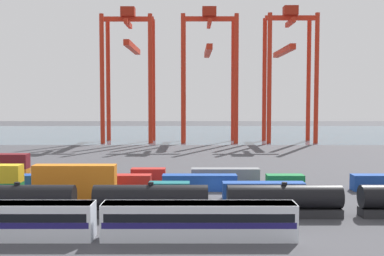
{
  "coord_description": "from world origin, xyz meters",
  "views": [
    {
      "loc": [
        -3.43,
        -71.69,
        14.81
      ],
      "look_at": [
        -3.09,
        36.38,
        8.22
      ],
      "focal_mm": 43.55,
      "sensor_mm": 36.0,
      "label": 1
    }
  ],
  "objects_px": {
    "shipping_container_2": "(74,191)",
    "shipping_container_8": "(198,183)",
    "gantry_crane_central": "(207,62)",
    "shipping_container_17": "(224,176)",
    "freight_tank_row": "(283,200)",
    "gantry_crane_west": "(128,61)",
    "shipping_container_15": "(70,176)",
    "shipping_container_5": "(262,191)",
    "shipping_container_6": "(27,183)",
    "passenger_train": "(96,219)",
    "gantry_crane_east": "(287,62)"
  },
  "relations": [
    {
      "from": "gantry_crane_west",
      "to": "shipping_container_15",
      "type": "bearing_deg",
      "value": -89.56
    },
    {
      "from": "shipping_container_2",
      "to": "shipping_container_17",
      "type": "distance_m",
      "value": 27.11
    },
    {
      "from": "freight_tank_row",
      "to": "shipping_container_8",
      "type": "distance_m",
      "value": 20.03
    },
    {
      "from": "passenger_train",
      "to": "shipping_container_15",
      "type": "bearing_deg",
      "value": 108.96
    },
    {
      "from": "passenger_train",
      "to": "freight_tank_row",
      "type": "xyz_separation_m",
      "value": [
        21.65,
        9.49,
        -0.05
      ]
    },
    {
      "from": "shipping_container_2",
      "to": "shipping_container_15",
      "type": "relative_size",
      "value": 1.0
    },
    {
      "from": "shipping_container_15",
      "to": "shipping_container_8",
      "type": "bearing_deg",
      "value": -16.98
    },
    {
      "from": "passenger_train",
      "to": "freight_tank_row",
      "type": "relative_size",
      "value": 0.51
    },
    {
      "from": "shipping_container_17",
      "to": "gantry_crane_west",
      "type": "relative_size",
      "value": 0.26
    },
    {
      "from": "freight_tank_row",
      "to": "shipping_container_6",
      "type": "relative_size",
      "value": 6.77
    },
    {
      "from": "gantry_crane_central",
      "to": "gantry_crane_east",
      "type": "xyz_separation_m",
      "value": [
        28.09,
        0.09,
        0.03
      ]
    },
    {
      "from": "shipping_container_8",
      "to": "gantry_crane_west",
      "type": "distance_m",
      "value": 96.88
    },
    {
      "from": "freight_tank_row",
      "to": "gantry_crane_west",
      "type": "height_order",
      "value": "gantry_crane_west"
    },
    {
      "from": "freight_tank_row",
      "to": "shipping_container_17",
      "type": "height_order",
      "value": "freight_tank_row"
    },
    {
      "from": "shipping_container_6",
      "to": "shipping_container_8",
      "type": "bearing_deg",
      "value": 0.0
    },
    {
      "from": "shipping_container_15",
      "to": "gantry_crane_central",
      "type": "height_order",
      "value": "gantry_crane_central"
    },
    {
      "from": "gantry_crane_west",
      "to": "gantry_crane_east",
      "type": "height_order",
      "value": "gantry_crane_east"
    },
    {
      "from": "shipping_container_5",
      "to": "gantry_crane_west",
      "type": "height_order",
      "value": "gantry_crane_west"
    },
    {
      "from": "gantry_crane_central",
      "to": "shipping_container_17",
      "type": "bearing_deg",
      "value": -90.02
    },
    {
      "from": "freight_tank_row",
      "to": "shipping_container_2",
      "type": "relative_size",
      "value": 6.77
    },
    {
      "from": "gantry_crane_central",
      "to": "shipping_container_15",
      "type": "bearing_deg",
      "value": -108.33
    },
    {
      "from": "shipping_container_2",
      "to": "shipping_container_5",
      "type": "distance_m",
      "value": 27.96
    },
    {
      "from": "shipping_container_5",
      "to": "shipping_container_15",
      "type": "distance_m",
      "value": 34.97
    },
    {
      "from": "shipping_container_5",
      "to": "shipping_container_17",
      "type": "distance_m",
      "value": 14.65
    },
    {
      "from": "shipping_container_2",
      "to": "shipping_container_8",
      "type": "bearing_deg",
      "value": 20.47
    },
    {
      "from": "shipping_container_5",
      "to": "shipping_container_8",
      "type": "relative_size",
      "value": 1.0
    },
    {
      "from": "shipping_container_2",
      "to": "gantry_crane_central",
      "type": "height_order",
      "value": "gantry_crane_central"
    },
    {
      "from": "gantry_crane_west",
      "to": "gantry_crane_east",
      "type": "relative_size",
      "value": 0.99
    },
    {
      "from": "freight_tank_row",
      "to": "shipping_container_2",
      "type": "xyz_separation_m",
      "value": [
        -29.03,
        10.14,
        -0.79
      ]
    },
    {
      "from": "passenger_train",
      "to": "shipping_container_6",
      "type": "relative_size",
      "value": 3.47
    },
    {
      "from": "gantry_crane_west",
      "to": "gantry_crane_central",
      "type": "bearing_deg",
      "value": -0.5
    },
    {
      "from": "passenger_train",
      "to": "shipping_container_5",
      "type": "relative_size",
      "value": 3.47
    },
    {
      "from": "shipping_container_8",
      "to": "gantry_crane_central",
      "type": "relative_size",
      "value": 0.26
    },
    {
      "from": "passenger_train",
      "to": "shipping_container_17",
      "type": "distance_m",
      "value": 37.1
    },
    {
      "from": "shipping_container_5",
      "to": "shipping_container_8",
      "type": "height_order",
      "value": "same"
    },
    {
      "from": "gantry_crane_east",
      "to": "freight_tank_row",
      "type": "bearing_deg",
      "value": -101.82
    },
    {
      "from": "shipping_container_17",
      "to": "gantry_crane_east",
      "type": "distance_m",
      "value": 91.61
    },
    {
      "from": "shipping_container_2",
      "to": "shipping_container_5",
      "type": "relative_size",
      "value": 1.0
    },
    {
      "from": "shipping_container_2",
      "to": "shipping_container_5",
      "type": "bearing_deg",
      "value": 0.0
    },
    {
      "from": "shipping_container_15",
      "to": "gantry_crane_west",
      "type": "distance_m",
      "value": 87.39
    },
    {
      "from": "gantry_crane_central",
      "to": "gantry_crane_east",
      "type": "height_order",
      "value": "gantry_crane_east"
    },
    {
      "from": "shipping_container_15",
      "to": "gantry_crane_east",
      "type": "distance_m",
      "value": 103.37
    },
    {
      "from": "shipping_container_6",
      "to": "gantry_crane_west",
      "type": "bearing_deg",
      "value": 87.11
    },
    {
      "from": "passenger_train",
      "to": "gantry_crane_east",
      "type": "relative_size",
      "value": 0.89
    },
    {
      "from": "gantry_crane_central",
      "to": "shipping_container_6",
      "type": "bearing_deg",
      "value": -109.98
    },
    {
      "from": "freight_tank_row",
      "to": "shipping_container_5",
      "type": "distance_m",
      "value": 10.23
    },
    {
      "from": "shipping_container_6",
      "to": "shipping_container_15",
      "type": "distance_m",
      "value": 8.66
    },
    {
      "from": "passenger_train",
      "to": "shipping_container_6",
      "type": "height_order",
      "value": "passenger_train"
    },
    {
      "from": "shipping_container_8",
      "to": "shipping_container_6",
      "type": "bearing_deg",
      "value": 180.0
    },
    {
      "from": "freight_tank_row",
      "to": "gantry_crane_west",
      "type": "relative_size",
      "value": 1.76
    }
  ]
}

